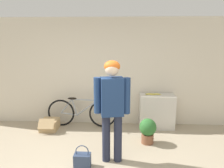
{
  "coord_description": "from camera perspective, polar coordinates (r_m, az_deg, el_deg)",
  "views": [
    {
      "loc": [
        0.46,
        -2.68,
        2.12
      ],
      "look_at": [
        0.29,
        0.81,
        1.38
      ],
      "focal_mm": 35.0,
      "sensor_mm": 36.0,
      "label": 1
    }
  ],
  "objects": [
    {
      "name": "person",
      "position": [
        3.64,
        0.0,
        -4.71
      ],
      "size": [
        0.61,
        0.32,
        1.77
      ],
      "rotation": [
        0.0,
        0.0,
        0.19
      ],
      "color": "#23283D",
      "rests_on": "ground_plane"
    },
    {
      "name": "side_shelf",
      "position": [
        5.35,
        11.6,
        -6.99
      ],
      "size": [
        0.81,
        0.4,
        0.81
      ],
      "color": "beige",
      "rests_on": "ground_plane"
    },
    {
      "name": "wall_back",
      "position": [
        5.33,
        -2.16,
        3.1
      ],
      "size": [
        8.0,
        0.07,
        2.6
      ],
      "color": "beige",
      "rests_on": "ground_plane"
    },
    {
      "name": "cardboard_box",
      "position": [
        5.42,
        -15.98,
        -10.16
      ],
      "size": [
        0.38,
        0.52,
        0.32
      ],
      "color": "tan",
      "rests_on": "ground_plane"
    },
    {
      "name": "handbag",
      "position": [
        3.88,
        -7.75,
        -19.03
      ],
      "size": [
        0.28,
        0.17,
        0.39
      ],
      "color": "#334260",
      "rests_on": "ground_plane"
    },
    {
      "name": "bicycle",
      "position": [
        5.36,
        -7.93,
        -7.34
      ],
      "size": [
        1.69,
        0.46,
        0.73
      ],
      "rotation": [
        0.0,
        0.0,
        -0.03
      ],
      "color": "black",
      "rests_on": "ground_plane"
    },
    {
      "name": "banana",
      "position": [
        5.21,
        10.6,
        -2.6
      ],
      "size": [
        0.37,
        0.1,
        0.04
      ],
      "color": "#EAD64C",
      "rests_on": "side_shelf"
    },
    {
      "name": "potted_plant",
      "position": [
        4.59,
        9.32,
        -11.68
      ],
      "size": [
        0.35,
        0.35,
        0.52
      ],
      "color": "brown",
      "rests_on": "ground_plane"
    }
  ]
}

